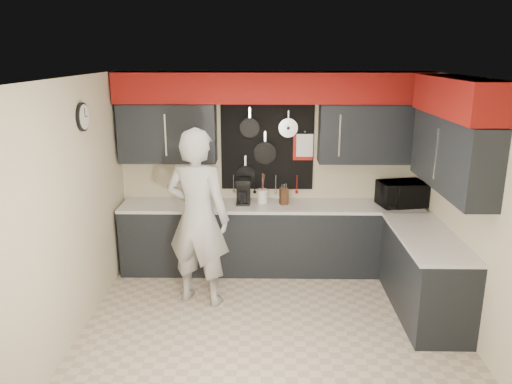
{
  "coord_description": "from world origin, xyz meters",
  "views": [
    {
      "loc": [
        -0.09,
        -4.76,
        2.83
      ],
      "look_at": [
        -0.18,
        0.5,
        1.35
      ],
      "focal_mm": 35.0,
      "sensor_mm": 36.0,
      "label": 1
    }
  ],
  "objects_px": {
    "utensil_crock": "(263,196)",
    "coffee_maker": "(243,191)",
    "microwave": "(402,194)",
    "knife_block": "(284,196)",
    "person": "(198,218)"
  },
  "relations": [
    {
      "from": "knife_block",
      "to": "coffee_maker",
      "type": "xyz_separation_m",
      "value": [
        -0.53,
        0.03,
        0.06
      ]
    },
    {
      "from": "knife_block",
      "to": "coffee_maker",
      "type": "distance_m",
      "value": 0.53
    },
    {
      "from": "person",
      "to": "microwave",
      "type": "bearing_deg",
      "value": -143.9
    },
    {
      "from": "microwave",
      "to": "person",
      "type": "xyz_separation_m",
      "value": [
        -2.51,
        -0.85,
        -0.05
      ]
    },
    {
      "from": "knife_block",
      "to": "microwave",
      "type": "bearing_deg",
      "value": -17.71
    },
    {
      "from": "coffee_maker",
      "to": "utensil_crock",
      "type": "bearing_deg",
      "value": 9.2
    },
    {
      "from": "utensil_crock",
      "to": "coffee_maker",
      "type": "bearing_deg",
      "value": -170.02
    },
    {
      "from": "knife_block",
      "to": "person",
      "type": "relative_size",
      "value": 0.11
    },
    {
      "from": "knife_block",
      "to": "utensil_crock",
      "type": "height_order",
      "value": "knife_block"
    },
    {
      "from": "microwave",
      "to": "coffee_maker",
      "type": "distance_m",
      "value": 2.04
    },
    {
      "from": "microwave",
      "to": "utensil_crock",
      "type": "relative_size",
      "value": 3.23
    },
    {
      "from": "knife_block",
      "to": "coffee_maker",
      "type": "bearing_deg",
      "value": 160.55
    },
    {
      "from": "microwave",
      "to": "person",
      "type": "bearing_deg",
      "value": -172.94
    },
    {
      "from": "microwave",
      "to": "person",
      "type": "relative_size",
      "value": 0.28
    },
    {
      "from": "person",
      "to": "utensil_crock",
      "type": "bearing_deg",
      "value": -109.65
    }
  ]
}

